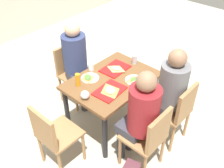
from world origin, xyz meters
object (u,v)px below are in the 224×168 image
object	(u,v)px
chair_near_left	(150,137)
pizza_slice_a	(110,90)
chair_near_right	(177,110)
pizza_slice_b	(116,68)
condiment_bottle	(78,80)
tray_red_near	(110,91)
soda_can	(135,59)
chair_far_side	(72,70)
plastic_cup_a	(91,67)
foil_bundle	(85,95)
chair_left_end	(53,134)
plastic_cup_b	(135,86)
person_in_red	(140,113)
paper_plate_center	(90,78)
pizza_slice_c	(88,78)
pizza_slice_d	(136,80)
tray_red_far	(115,69)
main_table	(112,86)
paper_plate_near_edge	(134,80)
person_in_brown_jacket	(169,88)
person_far_side	(77,59)

from	to	relation	value
chair_near_left	pizza_slice_a	world-z (taller)	chair_near_left
chair_near_right	pizza_slice_b	size ratio (longest dim) A/B	3.98
chair_near_right	condiment_bottle	size ratio (longest dim) A/B	5.39
chair_near_right	pizza_slice_a	distance (m)	0.82
tray_red_near	soda_can	world-z (taller)	soda_can
chair_far_side	plastic_cup_a	xyz separation A→B (m)	(-0.03, -0.44, 0.26)
pizza_slice_b	foil_bundle	world-z (taller)	foil_bundle
chair_left_end	plastic_cup_b	world-z (taller)	chair_left_end
pizza_slice_b	tray_red_near	bearing A→B (deg)	-148.17
tray_red_near	person_in_red	bearing A→B (deg)	-99.36
chair_near_left	pizza_slice_a	size ratio (longest dim) A/B	3.24
chair_far_side	paper_plate_center	bearing A→B (deg)	-106.32
tray_red_near	paper_plate_center	bearing A→B (deg)	85.55
person_in_red	pizza_slice_a	distance (m)	0.49
chair_near_left	plastic_cup_b	world-z (taller)	chair_near_left
pizza_slice_c	plastic_cup_a	distance (m)	0.20
pizza_slice_c	foil_bundle	world-z (taller)	foil_bundle
pizza_slice_d	condiment_bottle	world-z (taller)	condiment_bottle
plastic_cup_a	soda_can	size ratio (longest dim) A/B	0.82
foil_bundle	tray_red_far	bearing A→B (deg)	11.77
chair_far_side	chair_near_right	bearing A→B (deg)	-80.00
chair_far_side	pizza_slice_a	size ratio (longest dim) A/B	3.24
main_table	chair_near_left	distance (m)	0.83
chair_near_right	pizza_slice_c	bearing A→B (deg)	114.84
pizza_slice_c	pizza_slice_d	world-z (taller)	same
chair_near_left	chair_far_side	world-z (taller)	same
pizza_slice_c	condiment_bottle	bearing A→B (deg)	-176.59
main_table	soda_can	distance (m)	0.49
paper_plate_near_edge	pizza_slice_a	size ratio (longest dim) A/B	0.83
person_in_brown_jacket	plastic_cup_a	size ratio (longest dim) A/B	12.73
tray_red_near	pizza_slice_b	world-z (taller)	pizza_slice_b
pizza_slice_a	pizza_slice_d	distance (m)	0.37
plastic_cup_a	condiment_bottle	bearing A→B (deg)	-160.35
chair_near_right	chair_left_end	xyz separation A→B (m)	(-1.20, 0.77, 0.00)
chair_near_left	condiment_bottle	size ratio (longest dim) A/B	5.39
main_table	pizza_slice_d	world-z (taller)	pizza_slice_d
tray_red_far	pizza_slice_a	world-z (taller)	pizza_slice_a
paper_plate_near_edge	pizza_slice_b	distance (m)	0.31
person_far_side	paper_plate_center	size ratio (longest dim) A/B	5.79
tray_red_far	plastic_cup_a	bearing A→B (deg)	135.52
person_far_side	plastic_cup_b	xyz separation A→B (m)	(0.03, -0.96, 0.02)
foil_bundle	condiment_bottle	bearing A→B (deg)	64.98
main_table	chair_left_end	size ratio (longest dim) A/B	1.26
main_table	condiment_bottle	size ratio (longest dim) A/B	6.82
person_in_brown_jacket	pizza_slice_b	world-z (taller)	person_in_brown_jacket
soda_can	person_in_red	bearing A→B (deg)	-138.47
main_table	person_in_red	xyz separation A→B (m)	(-0.27, -0.63, 0.13)
main_table	chair_near_left	world-z (taller)	chair_near_left
person_in_brown_jacket	plastic_cup_b	world-z (taller)	person_in_brown_jacket
chair_left_end	pizza_slice_a	xyz separation A→B (m)	(0.73, -0.15, 0.24)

